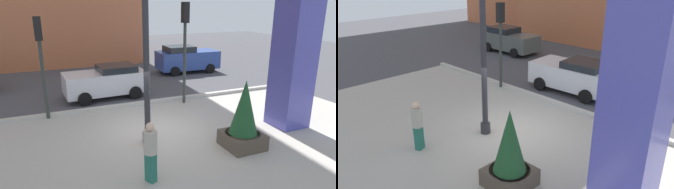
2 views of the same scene
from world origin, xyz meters
The scene contains 11 objects.
ground_plane centered at (0.00, 4.00, 0.00)m, with size 60.00×60.00×0.00m, color #47474C.
plaza_pavement centered at (0.00, -2.00, 0.00)m, with size 18.00×10.00×0.02m, color #ADA89E.
curb_strip centered at (0.00, 3.12, 0.08)m, with size 18.00×0.24×0.16m, color #B7B2A8.
lamp_post centered at (-0.65, -0.79, 2.85)m, with size 0.44×0.44×5.86m.
art_pillar_blue centered at (4.85, -1.45, 2.77)m, with size 1.20×1.20×5.54m, color #4C4CAD.
potted_plant_near_left centered at (2.09, -2.36, 1.01)m, with size 1.21×1.21×2.28m.
traffic_light_far_side centered at (-3.69, 2.98, 2.79)m, with size 0.28×0.42×4.11m.
traffic_light_corner centered at (2.40, 2.65, 3.13)m, with size 0.28×0.42×4.65m.
car_curb_east centered at (-0.78, 5.04, 0.83)m, with size 4.09×2.26×1.60m.
car_curb_west centered at (5.58, 8.73, 0.93)m, with size 4.26×2.24×1.84m.
pedestrian_by_curb centered at (-1.37, -3.07, 0.94)m, with size 0.47×0.47×1.69m.
Camera 1 is at (-3.74, -9.73, 4.55)m, focal length 32.24 mm.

